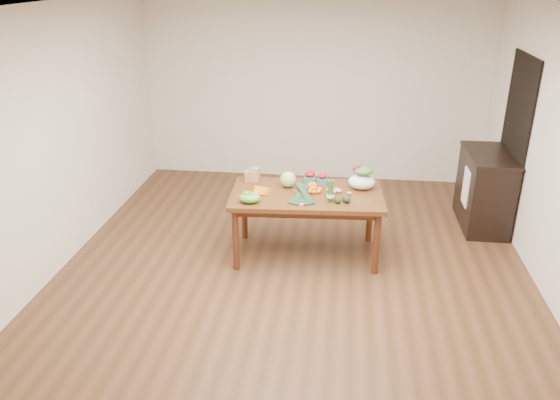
# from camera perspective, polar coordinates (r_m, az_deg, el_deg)

# --- Properties ---
(floor) EXTENTS (6.00, 6.00, 0.00)m
(floor) POSITION_cam_1_polar(r_m,az_deg,el_deg) (5.81, 1.31, -7.95)
(floor) COLOR brown
(floor) RESTS_ON ground
(ceiling) EXTENTS (5.00, 6.00, 0.02)m
(ceiling) POSITION_cam_1_polar(r_m,az_deg,el_deg) (4.98, 1.61, 19.68)
(ceiling) COLOR white
(ceiling) RESTS_ON room_walls
(room_walls) EXTENTS (5.02, 6.02, 2.70)m
(room_walls) POSITION_cam_1_polar(r_m,az_deg,el_deg) (5.24, 1.45, 4.78)
(room_walls) COLOR silver
(room_walls) RESTS_ON floor
(dining_table) EXTENTS (1.69, 1.01, 0.75)m
(dining_table) POSITION_cam_1_polar(r_m,az_deg,el_deg) (6.06, 2.75, -2.53)
(dining_table) COLOR #553013
(dining_table) RESTS_ON floor
(doorway_dark) EXTENTS (0.02, 1.00, 2.10)m
(doorway_dark) POSITION_cam_1_polar(r_m,az_deg,el_deg) (7.12, 23.18, 5.39)
(doorway_dark) COLOR black
(doorway_dark) RESTS_ON floor
(cabinet) EXTENTS (0.52, 1.02, 0.94)m
(cabinet) POSITION_cam_1_polar(r_m,az_deg,el_deg) (7.18, 20.58, 1.01)
(cabinet) COLOR black
(cabinet) RESTS_ON floor
(dish_towel) EXTENTS (0.02, 0.28, 0.45)m
(dish_towel) POSITION_cam_1_polar(r_m,az_deg,el_deg) (6.96, 18.84, 1.29)
(dish_towel) COLOR white
(dish_towel) RESTS_ON cabinet
(paper_bag) EXTENTS (0.22, 0.19, 0.15)m
(paper_bag) POSITION_cam_1_polar(r_m,az_deg,el_deg) (6.22, -2.99, 2.67)
(paper_bag) COLOR #9F8147
(paper_bag) RESTS_ON dining_table
(cabbage) EXTENTS (0.18, 0.18, 0.18)m
(cabbage) POSITION_cam_1_polar(r_m,az_deg,el_deg) (6.03, 0.85, 2.15)
(cabbage) COLOR #B0CC75
(cabbage) RESTS_ON dining_table
(strawberry_basket_a) EXTENTS (0.13, 0.13, 0.11)m
(strawberry_basket_a) POSITION_cam_1_polar(r_m,az_deg,el_deg) (6.16, 3.15, 2.28)
(strawberry_basket_a) COLOR #B80C18
(strawberry_basket_a) RESTS_ON dining_table
(strawberry_basket_b) EXTENTS (0.11, 0.11, 0.10)m
(strawberry_basket_b) POSITION_cam_1_polar(r_m,az_deg,el_deg) (6.15, 4.44, 2.13)
(strawberry_basket_b) COLOR red
(strawberry_basket_b) RESTS_ON dining_table
(orange_a) EXTENTS (0.07, 0.07, 0.07)m
(orange_a) POSITION_cam_1_polar(r_m,az_deg,el_deg) (5.99, 2.17, 1.45)
(orange_a) COLOR orange
(orange_a) RESTS_ON dining_table
(orange_b) EXTENTS (0.08, 0.08, 0.08)m
(orange_b) POSITION_cam_1_polar(r_m,az_deg,el_deg) (6.01, 3.54, 1.53)
(orange_b) COLOR #FF9A0F
(orange_b) RESTS_ON dining_table
(orange_c) EXTENTS (0.09, 0.09, 0.09)m
(orange_c) POSITION_cam_1_polar(r_m,az_deg,el_deg) (5.99, 3.26, 1.49)
(orange_c) COLOR #EF580E
(orange_c) RESTS_ON dining_table
(mandarin_cluster) EXTENTS (0.19, 0.19, 0.08)m
(mandarin_cluster) POSITION_cam_1_polar(r_m,az_deg,el_deg) (5.91, 3.52, 1.15)
(mandarin_cluster) COLOR orange
(mandarin_cluster) RESTS_ON dining_table
(carrots) EXTENTS (0.23, 0.26, 0.03)m
(carrots) POSITION_cam_1_polar(r_m,az_deg,el_deg) (5.92, -1.68, 0.98)
(carrots) COLOR orange
(carrots) RESTS_ON dining_table
(snap_pea_bag) EXTENTS (0.23, 0.17, 0.10)m
(snap_pea_bag) POSITION_cam_1_polar(r_m,az_deg,el_deg) (5.65, -3.19, 0.22)
(snap_pea_bag) COLOR #4F9532
(snap_pea_bag) RESTS_ON dining_table
(kale_bunch) EXTENTS (0.34, 0.42, 0.16)m
(kale_bunch) POSITION_cam_1_polar(r_m,az_deg,el_deg) (5.65, 2.28, 0.57)
(kale_bunch) COLOR black
(kale_bunch) RESTS_ON dining_table
(asparagus_bundle) EXTENTS (0.09, 0.12, 0.26)m
(asparagus_bundle) POSITION_cam_1_polar(r_m,az_deg,el_deg) (5.65, 5.31, 0.97)
(asparagus_bundle) COLOR #49853D
(asparagus_bundle) RESTS_ON dining_table
(potato_a) EXTENTS (0.04, 0.04, 0.04)m
(potato_a) POSITION_cam_1_polar(r_m,az_deg,el_deg) (5.96, 5.12, 1.10)
(potato_a) COLOR tan
(potato_a) RESTS_ON dining_table
(potato_b) EXTENTS (0.05, 0.05, 0.04)m
(potato_b) POSITION_cam_1_polar(r_m,az_deg,el_deg) (5.91, 5.70, 0.89)
(potato_b) COLOR tan
(potato_b) RESTS_ON dining_table
(potato_c) EXTENTS (0.06, 0.05, 0.05)m
(potato_c) POSITION_cam_1_polar(r_m,az_deg,el_deg) (5.93, 6.20, 0.95)
(potato_c) COLOR tan
(potato_c) RESTS_ON dining_table
(potato_d) EXTENTS (0.05, 0.05, 0.04)m
(potato_d) POSITION_cam_1_polar(r_m,az_deg,el_deg) (5.97, 5.89, 1.12)
(potato_d) COLOR tan
(potato_d) RESTS_ON dining_table
(potato_e) EXTENTS (0.05, 0.04, 0.04)m
(potato_e) POSITION_cam_1_polar(r_m,az_deg,el_deg) (5.89, 7.28, 0.70)
(potato_e) COLOR tan
(potato_e) RESTS_ON dining_table
(avocado_a) EXTENTS (0.09, 0.11, 0.06)m
(avocado_a) POSITION_cam_1_polar(r_m,az_deg,el_deg) (5.67, 6.04, 0.01)
(avocado_a) COLOR black
(avocado_a) RESTS_ON dining_table
(avocado_b) EXTENTS (0.11, 0.13, 0.08)m
(avocado_b) POSITION_cam_1_polar(r_m,az_deg,el_deg) (5.69, 6.93, 0.13)
(avocado_b) COLOR black
(avocado_b) RESTS_ON dining_table
(salad_bag) EXTENTS (0.31, 0.24, 0.23)m
(salad_bag) POSITION_cam_1_polar(r_m,az_deg,el_deg) (6.04, 8.54, 2.18)
(salad_bag) COLOR white
(salad_bag) RESTS_ON dining_table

